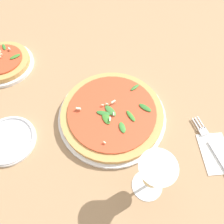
{
  "coord_description": "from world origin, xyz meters",
  "views": [
    {
      "loc": [
        -0.34,
        0.13,
        0.59
      ],
      "look_at": [
        -0.02,
        0.04,
        0.03
      ],
      "focal_mm": 35.0,
      "sensor_mm": 36.0,
      "label": 1
    }
  ],
  "objects": [
    {
      "name": "ground_plane",
      "position": [
        0.0,
        0.0,
        0.0
      ],
      "size": [
        6.0,
        6.0,
        0.0
      ],
      "primitive_type": "plane",
      "color": "#9E7A56"
    },
    {
      "name": "pizza_arugula_main",
      "position": [
        -0.02,
        0.04,
        0.02
      ],
      "size": [
        0.33,
        0.33,
        0.05
      ],
      "color": "white",
      "rests_on": "ground_plane"
    },
    {
      "name": "pizza_personal_side",
      "position": [
        0.29,
        0.34,
        0.02
      ],
      "size": [
        0.2,
        0.2,
        0.05
      ],
      "color": "white",
      "rests_on": "ground_plane"
    },
    {
      "name": "wine_glass",
      "position": [
        -0.25,
        0.01,
        0.11
      ],
      "size": [
        0.08,
        0.08,
        0.17
      ],
      "color": "white",
      "rests_on": "ground_plane"
    },
    {
      "name": "napkin",
      "position": [
        -0.22,
        -0.21,
        0.0
      ],
      "size": [
        0.13,
        0.1,
        0.01
      ],
      "rotation": [
        0.0,
        0.0,
        -0.2
      ],
      "color": "white",
      "rests_on": "ground_plane"
    },
    {
      "name": "fork",
      "position": [
        -0.21,
        -0.21,
        0.01
      ],
      "size": [
        0.22,
        0.03,
        0.0
      ],
      "rotation": [
        0.0,
        0.0,
        0.04
      ],
      "color": "silver",
      "rests_on": "ground_plane"
    },
    {
      "name": "side_plate_white",
      "position": [
        -0.02,
        0.34,
        0.01
      ],
      "size": [
        0.15,
        0.15,
        0.02
      ],
      "color": "white",
      "rests_on": "ground_plane"
    }
  ]
}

